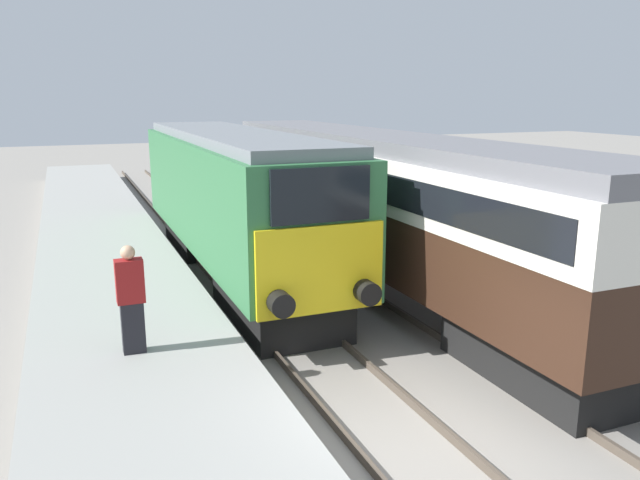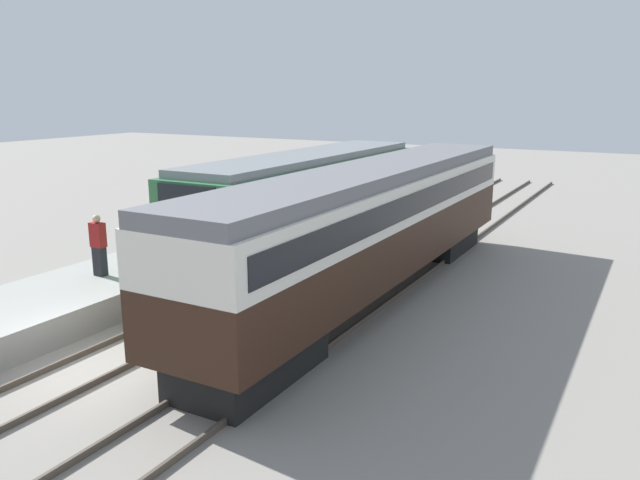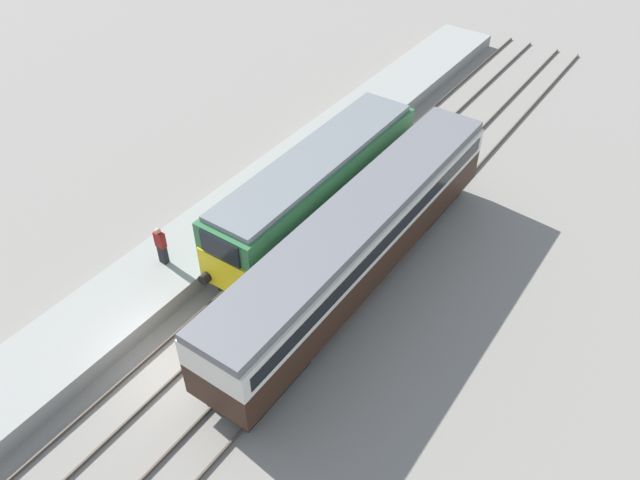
% 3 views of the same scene
% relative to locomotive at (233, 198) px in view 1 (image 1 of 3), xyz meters
% --- Properties ---
extents(ground_plane, '(120.00, 120.00, 0.00)m').
position_rel_locomotive_xyz_m(ground_plane, '(0.00, -9.60, -2.20)').
color(ground_plane, gray).
extents(platform_left, '(3.50, 50.00, 0.80)m').
position_rel_locomotive_xyz_m(platform_left, '(-3.30, -1.60, -1.80)').
color(platform_left, gray).
rests_on(platform_left, ground_plane).
extents(rails_near_track, '(1.51, 60.00, 0.14)m').
position_rel_locomotive_xyz_m(rails_near_track, '(0.00, -4.60, -2.13)').
color(rails_near_track, '#4C4238').
rests_on(rails_near_track, ground_plane).
extents(rails_far_track, '(1.50, 60.00, 0.14)m').
position_rel_locomotive_xyz_m(rails_far_track, '(3.40, -4.60, -2.13)').
color(rails_far_track, '#4C4238').
rests_on(rails_far_track, ground_plane).
extents(locomotive, '(2.70, 12.84, 3.99)m').
position_rel_locomotive_xyz_m(locomotive, '(0.00, 0.00, 0.00)').
color(locomotive, black).
rests_on(locomotive, ground_plane).
extents(passenger_carriage, '(2.75, 17.18, 3.96)m').
position_rel_locomotive_xyz_m(passenger_carriage, '(3.40, -1.92, 0.19)').
color(passenger_carriage, black).
rests_on(passenger_carriage, ground_plane).
extents(person_on_platform, '(0.44, 0.26, 1.81)m').
position_rel_locomotive_xyz_m(person_on_platform, '(-3.35, -6.27, -0.49)').
color(person_on_platform, black).
rests_on(person_on_platform, platform_left).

